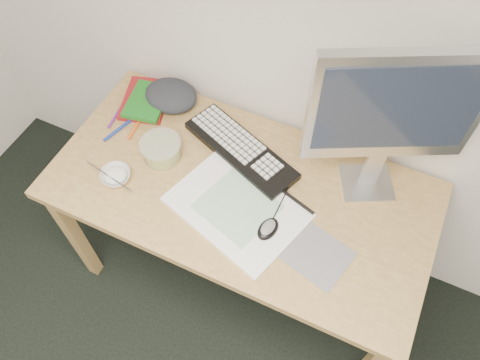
# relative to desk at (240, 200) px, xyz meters

# --- Properties ---
(desk) EXTENTS (1.40, 0.70, 0.75)m
(desk) POSITION_rel_desk_xyz_m (0.00, 0.00, 0.00)
(desk) COLOR tan
(desk) RESTS_ON ground
(mousepad) EXTENTS (0.24, 0.23, 0.00)m
(mousepad) POSITION_rel_desk_xyz_m (0.35, -0.13, 0.08)
(mousepad) COLOR slate
(mousepad) RESTS_ON desk
(sketchpad) EXTENTS (0.53, 0.45, 0.01)m
(sketchpad) POSITION_rel_desk_xyz_m (0.03, -0.08, 0.09)
(sketchpad) COLOR silver
(sketchpad) RESTS_ON desk
(keyboard) EXTENTS (0.51, 0.32, 0.03)m
(keyboard) POSITION_rel_desk_xyz_m (-0.07, 0.15, 0.10)
(keyboard) COLOR black
(keyboard) RESTS_ON desk
(monitor) EXTENTS (0.49, 0.27, 0.62)m
(monitor) POSITION_rel_desk_xyz_m (0.41, 0.22, 0.47)
(monitor) COLOR silver
(monitor) RESTS_ON desk
(mouse) EXTENTS (0.08, 0.11, 0.03)m
(mouse) POSITION_rel_desk_xyz_m (0.16, -0.12, 0.11)
(mouse) COLOR black
(mouse) RESTS_ON sketchpad
(rice_bowl) EXTENTS (0.14, 0.14, 0.04)m
(rice_bowl) POSITION_rel_desk_xyz_m (-0.43, -0.16, 0.10)
(rice_bowl) COLOR silver
(rice_bowl) RESTS_ON desk
(chopsticks) EXTENTS (0.21, 0.05, 0.02)m
(chopsticks) POSITION_rel_desk_xyz_m (-0.44, -0.18, 0.12)
(chopsticks) COLOR #BDBDBF
(chopsticks) RESTS_ON rice_bowl
(fruit_tub) EXTENTS (0.16, 0.16, 0.08)m
(fruit_tub) POSITION_rel_desk_xyz_m (-0.33, 0.01, 0.12)
(fruit_tub) COLOR #BDC244
(fruit_tub) RESTS_ON desk
(book_red) EXTENTS (0.24, 0.27, 0.02)m
(book_red) POSITION_rel_desk_xyz_m (-0.54, 0.22, 0.09)
(book_red) COLOR maroon
(book_red) RESTS_ON desk
(book_green) EXTENTS (0.18, 0.23, 0.02)m
(book_green) POSITION_rel_desk_xyz_m (-0.51, 0.20, 0.11)
(book_green) COLOR #1B6D1C
(book_green) RESTS_ON book_red
(cloth_lump) EXTENTS (0.21, 0.18, 0.08)m
(cloth_lump) POSITION_rel_desk_xyz_m (-0.44, 0.26, 0.12)
(cloth_lump) COLOR #24272C
(cloth_lump) RESTS_ON desk
(pencil_pink) EXTENTS (0.14, 0.09, 0.01)m
(pencil_pink) POSITION_rel_desk_xyz_m (0.02, 0.04, 0.09)
(pencil_pink) COLOR #CF677C
(pencil_pink) RESTS_ON desk
(pencil_tan) EXTENTS (0.14, 0.14, 0.01)m
(pencil_tan) POSITION_rel_desk_xyz_m (-0.03, 0.02, 0.09)
(pencil_tan) COLOR tan
(pencil_tan) RESTS_ON desk
(pencil_black) EXTENTS (0.18, 0.02, 0.01)m
(pencil_black) POSITION_rel_desk_xyz_m (0.05, 0.10, 0.09)
(pencil_black) COLOR black
(pencil_black) RESTS_ON desk
(marker_blue) EXTENTS (0.05, 0.14, 0.01)m
(marker_blue) POSITION_rel_desk_xyz_m (-0.55, 0.04, 0.09)
(marker_blue) COLOR navy
(marker_blue) RESTS_ON desk
(marker_orange) EXTENTS (0.03, 0.14, 0.01)m
(marker_orange) POSITION_rel_desk_xyz_m (-0.50, 0.09, 0.09)
(marker_orange) COLOR orange
(marker_orange) RESTS_ON desk
(marker_purple) EXTENTS (0.03, 0.12, 0.01)m
(marker_purple) POSITION_rel_desk_xyz_m (-0.60, 0.09, 0.09)
(marker_purple) COLOR #6E2589
(marker_purple) RESTS_ON desk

